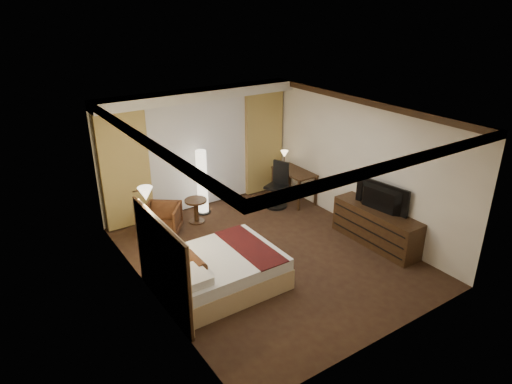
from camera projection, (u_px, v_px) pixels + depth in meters
floor at (268, 255)px, 8.56m from camera, size 4.50×5.50×0.01m
ceiling at (270, 114)px, 7.49m from camera, size 4.50×5.50×0.01m
back_wall at (197, 149)px, 10.12m from camera, size 4.50×0.02×2.70m
left_wall at (147, 221)px, 6.88m from camera, size 0.02×5.50×2.70m
right_wall at (360, 165)px, 9.18m from camera, size 0.02×5.50×2.70m
crown_molding at (269, 117)px, 7.52m from camera, size 4.50×5.50×0.12m
soffit at (200, 95)px, 9.44m from camera, size 4.50×0.50×0.20m
curtain_sheer at (199, 154)px, 10.10m from camera, size 2.48×0.04×2.45m
curtain_left_drape at (125, 170)px, 9.19m from camera, size 1.00×0.14×2.45m
curtain_right_drape at (264, 142)px, 10.93m from camera, size 1.00×0.14×2.45m
wall_sconce at (145, 194)px, 7.16m from camera, size 0.24×0.24×0.24m
bed at (220, 271)px, 7.56m from camera, size 1.94×1.52×0.57m
headboard at (163, 265)px, 6.87m from camera, size 0.12×1.82×1.50m
armchair at (162, 218)px, 9.20m from camera, size 0.93×0.92×0.70m
side_table at (196, 211)px, 9.72m from camera, size 0.47×0.47×0.52m
floor_lamp at (202, 182)px, 9.95m from camera, size 0.31×0.31×1.47m
desk at (294, 186)px, 10.71m from camera, size 0.55×1.09×0.75m
desk_lamp at (284, 159)px, 10.80m from camera, size 0.18×0.18×0.34m
office_chair at (276, 185)px, 10.33m from camera, size 0.67×0.67×1.06m
dresser at (376, 227)px, 8.84m from camera, size 0.50×1.87×0.73m
television at (379, 194)px, 8.55m from camera, size 0.80×1.22×0.15m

